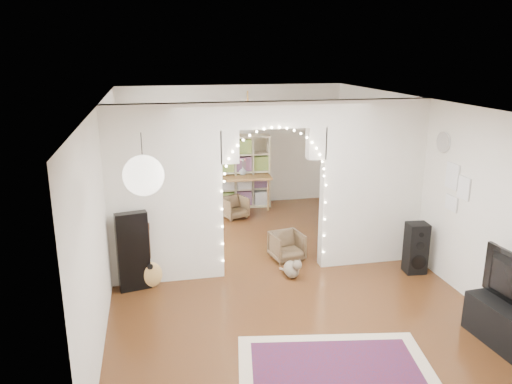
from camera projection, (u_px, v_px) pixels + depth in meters
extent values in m
plane|color=black|center=(272.00, 269.00, 8.09)|extent=(7.50, 7.50, 0.00)
cube|color=white|center=(274.00, 101.00, 7.36)|extent=(5.00, 7.50, 0.02)
cube|color=silver|center=(233.00, 146.00, 11.25)|extent=(5.00, 0.02, 2.70)
cube|color=silver|center=(380.00, 306.00, 4.20)|extent=(5.00, 0.02, 2.70)
cube|color=silver|center=(106.00, 199.00, 7.22)|extent=(0.02, 7.50, 2.70)
cube|color=silver|center=(420.00, 181.00, 8.23)|extent=(0.02, 7.50, 2.70)
cube|color=silver|center=(165.00, 195.00, 7.39)|extent=(1.70, 0.20, 2.70)
cube|color=silver|center=(372.00, 183.00, 8.06)|extent=(1.70, 0.20, 2.70)
cube|color=silver|center=(274.00, 115.00, 7.41)|extent=(1.60, 0.20, 0.40)
cube|color=white|center=(114.00, 162.00, 8.88)|extent=(0.04, 1.20, 1.40)
cylinder|color=white|center=(444.00, 142.00, 7.45)|extent=(0.03, 0.31, 0.31)
sphere|color=white|center=(143.00, 175.00, 4.84)|extent=(0.40, 0.40, 0.40)
cube|color=maroon|center=(338.00, 375.00, 5.43)|extent=(2.40, 1.96, 0.02)
cube|color=black|center=(133.00, 252.00, 7.26)|extent=(0.48, 0.24, 1.19)
ellipsoid|color=tan|center=(150.00, 265.00, 7.37)|extent=(0.35, 0.15, 0.42)
cube|color=black|center=(149.00, 243.00, 7.28)|extent=(0.04, 0.03, 0.48)
cube|color=black|center=(148.00, 226.00, 7.20)|extent=(0.05, 0.03, 0.10)
ellipsoid|color=brown|center=(291.00, 269.00, 7.78)|extent=(0.34, 0.42, 0.26)
sphere|color=brown|center=(297.00, 265.00, 7.62)|extent=(0.19, 0.19, 0.15)
cone|color=brown|center=(295.00, 261.00, 7.60)|extent=(0.05, 0.05, 0.05)
cone|color=brown|center=(300.00, 260.00, 7.61)|extent=(0.05, 0.05, 0.05)
cylinder|color=brown|center=(284.00, 270.00, 7.97)|extent=(0.11, 0.24, 0.08)
cube|color=black|center=(416.00, 248.00, 7.89)|extent=(0.34, 0.30, 0.82)
cylinder|color=black|center=(419.00, 262.00, 7.80)|extent=(0.24, 0.04, 0.24)
cylinder|color=black|center=(420.00, 246.00, 7.72)|extent=(0.13, 0.03, 0.13)
cylinder|color=black|center=(421.00, 235.00, 7.68)|extent=(0.07, 0.03, 0.07)
cube|color=black|center=(505.00, 326.00, 5.95)|extent=(0.47, 1.03, 0.50)
imported|color=black|center=(511.00, 283.00, 5.80)|extent=(0.22, 1.08, 0.62)
cube|color=beige|center=(234.00, 171.00, 11.16)|extent=(1.61, 0.51, 1.62)
cube|color=brown|center=(243.00, 176.00, 11.10)|extent=(1.23, 0.85, 0.05)
cylinder|color=brown|center=(221.00, 197.00, 10.81)|extent=(0.05, 0.05, 0.70)
cylinder|color=brown|center=(268.00, 195.00, 10.98)|extent=(0.05, 0.05, 0.70)
cylinder|color=brown|center=(218.00, 190.00, 11.42)|extent=(0.05, 0.05, 0.70)
cylinder|color=brown|center=(263.00, 188.00, 11.59)|extent=(0.05, 0.05, 0.70)
imported|color=white|center=(243.00, 171.00, 11.06)|extent=(0.19, 0.19, 0.19)
imported|color=brown|center=(234.00, 207.00, 10.54)|extent=(0.64, 0.65, 0.45)
imported|color=brown|center=(287.00, 246.00, 8.43)|extent=(0.59, 0.60, 0.47)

